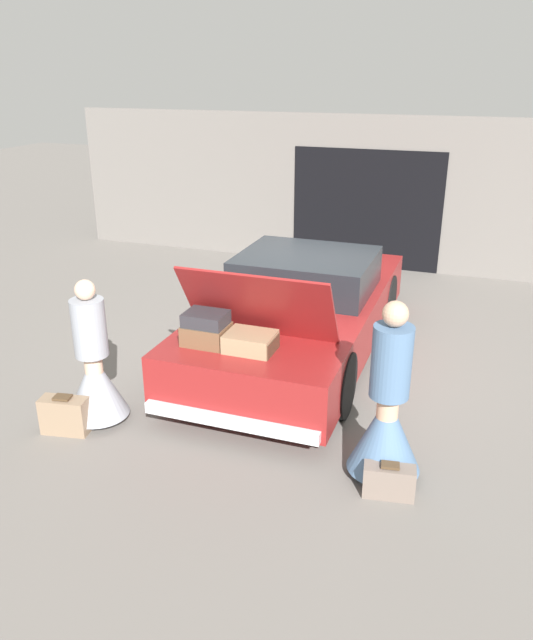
{
  "coord_description": "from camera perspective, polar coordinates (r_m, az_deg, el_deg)",
  "views": [
    {
      "loc": [
        2.17,
        -7.32,
        3.56
      ],
      "look_at": [
        0.0,
        -1.28,
        0.96
      ],
      "focal_mm": 35.0,
      "sensor_mm": 36.0,
      "label": 1
    }
  ],
  "objects": [
    {
      "name": "suitcase_beside_right_person",
      "position": [
        5.81,
        11.13,
        -14.26
      ],
      "size": [
        0.48,
        0.25,
        0.33
      ],
      "color": "#75665B",
      "rests_on": "ground_plane"
    },
    {
      "name": "suitcase_beside_left_person",
      "position": [
        6.9,
        -17.95,
        -8.29
      ],
      "size": [
        0.52,
        0.3,
        0.42
      ],
      "color": "#8C7259",
      "rests_on": "ground_plane"
    },
    {
      "name": "car",
      "position": [
        8.19,
        3.02,
        0.78
      ],
      "size": [
        2.01,
        4.76,
        1.65
      ],
      "color": "maroon",
      "rests_on": "ground_plane"
    },
    {
      "name": "ground_plane",
      "position": [
        8.42,
        2.96,
        -2.98
      ],
      "size": [
        40.0,
        40.0,
        0.0
      ],
      "primitive_type": "plane",
      "color": "slate"
    },
    {
      "name": "garage_wall_back",
      "position": [
        12.0,
        9.22,
        11.36
      ],
      "size": [
        12.0,
        0.14,
        2.8
      ],
      "color": "slate",
      "rests_on": "ground_plane"
    },
    {
      "name": "person_right",
      "position": [
        5.81,
        10.94,
        -8.76
      ],
      "size": [
        0.68,
        0.68,
        1.74
      ],
      "rotation": [
        0.0,
        0.0,
        1.6
      ],
      "color": "tan",
      "rests_on": "ground_plane"
    },
    {
      "name": "person_left",
      "position": [
        6.86,
        -15.46,
        -4.69
      ],
      "size": [
        0.66,
        0.66,
        1.6
      ],
      "rotation": [
        0.0,
        0.0,
        -1.72
      ],
      "color": "beige",
      "rests_on": "ground_plane"
    }
  ]
}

